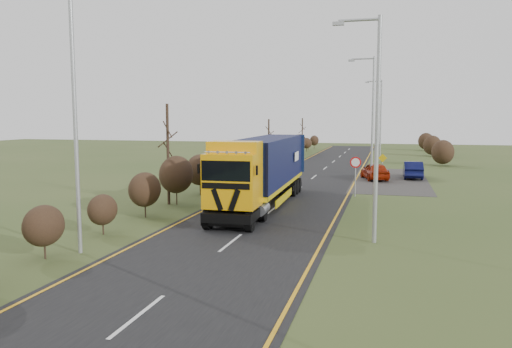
{
  "coord_description": "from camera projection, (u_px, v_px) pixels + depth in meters",
  "views": [
    {
      "loc": [
        6.27,
        -23.46,
        5.24
      ],
      "look_at": [
        -0.99,
        3.85,
        2.03
      ],
      "focal_mm": 35.0,
      "sensor_mm": 36.0,
      "label": 1
    }
  ],
  "objects": [
    {
      "name": "lorry",
      "position": [
        264.0,
        167.0,
        29.32
      ],
      "size": [
        2.88,
        14.82,
        4.11
      ],
      "rotation": [
        0.0,
        0.0,
        0.03
      ],
      "color": "black",
      "rests_on": "ground"
    },
    {
      "name": "car_blue_sedan",
      "position": [
        413.0,
        170.0,
        43.07
      ],
      "size": [
        1.58,
        4.43,
        1.46
      ],
      "primitive_type": "imported",
      "rotation": [
        0.0,
        0.0,
        3.15
      ],
      "color": "#090C35",
      "rests_on": "ground"
    },
    {
      "name": "hedgerow",
      "position": [
        200.0,
        171.0,
        33.65
      ],
      "size": [
        2.24,
        102.04,
        6.05
      ],
      "color": "black",
      "rests_on": "ground"
    },
    {
      "name": "speed_sign",
      "position": [
        355.0,
        168.0,
        32.99
      ],
      "size": [
        0.73,
        0.1,
        2.65
      ],
      "color": "#9FA1A5",
      "rests_on": "ground"
    },
    {
      "name": "ground",
      "position": [
        255.0,
        224.0,
        24.72
      ],
      "size": [
        160.0,
        160.0,
        0.0
      ],
      "primitive_type": "plane",
      "color": "#374A1F",
      "rests_on": "ground"
    },
    {
      "name": "road",
      "position": [
        293.0,
        194.0,
        34.32
      ],
      "size": [
        8.0,
        120.0,
        0.02
      ],
      "primitive_type": "cube",
      "color": "black",
      "rests_on": "ground"
    },
    {
      "name": "layby",
      "position": [
        390.0,
        179.0,
        42.26
      ],
      "size": [
        6.0,
        18.0,
        0.02
      ],
      "primitive_type": "cube",
      "color": "#2E2B28",
      "rests_on": "ground"
    },
    {
      "name": "streetlight_mid",
      "position": [
        371.0,
        113.0,
        40.64
      ],
      "size": [
        2.15,
        0.2,
        10.14
      ],
      "color": "#9FA1A5",
      "rests_on": "ground"
    },
    {
      "name": "left_pole",
      "position": [
        75.0,
        118.0,
        18.8
      ],
      "size": [
        0.16,
        0.16,
        10.4
      ],
      "primitive_type": "cylinder",
      "color": "#9FA1A5",
      "rests_on": "ground"
    },
    {
      "name": "streetlight_near",
      "position": [
        374.0,
        120.0,
        20.43
      ],
      "size": [
        1.98,
        0.19,
        9.31
      ],
      "color": "#9FA1A5",
      "rests_on": "ground"
    },
    {
      "name": "car_red_hatchback",
      "position": [
        375.0,
        171.0,
        42.06
      ],
      "size": [
        2.79,
        4.57,
        1.45
      ],
      "primitive_type": "imported",
      "rotation": [
        0.0,
        0.0,
        3.41
      ],
      "color": "#971F07",
      "rests_on": "ground"
    },
    {
      "name": "warning_board",
      "position": [
        382.0,
        162.0,
        44.41
      ],
      "size": [
        0.78,
        0.11,
        2.03
      ],
      "color": "#9FA1A5",
      "rests_on": "ground"
    },
    {
      "name": "lane_markings",
      "position": [
        292.0,
        194.0,
        34.02
      ],
      "size": [
        7.52,
        116.0,
        0.01
      ],
      "color": "orange",
      "rests_on": "road"
    },
    {
      "name": "streetlight_far",
      "position": [
        380.0,
        116.0,
        62.03
      ],
      "size": [
        2.09,
        0.2,
        9.87
      ],
      "color": "#9FA1A5",
      "rests_on": "ground"
    }
  ]
}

